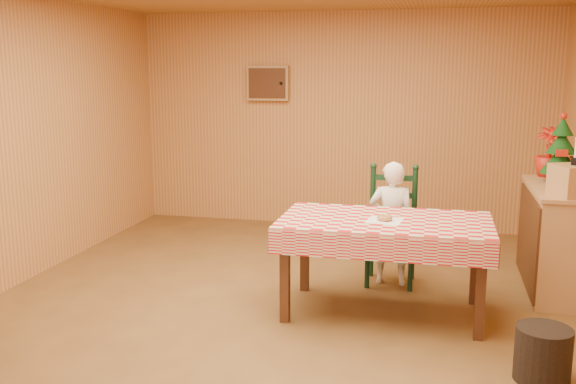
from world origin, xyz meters
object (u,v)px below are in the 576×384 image
(crate, at_px, (574,181))
(ladder_chair, at_px, (392,228))
(christmas_tree, at_px, (561,151))
(dining_table, at_px, (385,229))
(shelf_unit, at_px, (558,239))
(storage_bin, at_px, (543,354))
(seated_child, at_px, (391,223))

(crate, bearing_deg, ladder_chair, 167.85)
(ladder_chair, height_order, christmas_tree, christmas_tree)
(dining_table, height_order, christmas_tree, christmas_tree)
(dining_table, bearing_deg, shelf_unit, 31.39)
(dining_table, bearing_deg, crate, 18.24)
(dining_table, xyz_separation_m, storage_bin, (1.08, -0.92, -0.51))
(dining_table, distance_m, storage_bin, 1.51)
(dining_table, xyz_separation_m, christmas_tree, (1.44, 1.13, 0.52))
(dining_table, bearing_deg, seated_child, 90.00)
(ladder_chair, relative_size, seated_child, 0.96)
(dining_table, relative_size, ladder_chair, 1.53)
(seated_child, bearing_deg, ladder_chair, -90.00)
(storage_bin, bearing_deg, shelf_unit, 78.66)
(seated_child, distance_m, storage_bin, 2.01)
(dining_table, height_order, seated_child, seated_child)
(crate, bearing_deg, dining_table, -161.76)
(crate, bearing_deg, seated_child, 170.02)
(crate, bearing_deg, christmas_tree, 90.00)
(ladder_chair, xyz_separation_m, seated_child, (-0.00, -0.06, 0.06))
(seated_child, distance_m, shelf_unit, 1.45)
(crate, bearing_deg, storage_bin, -104.80)
(seated_child, relative_size, crate, 3.75)
(dining_table, height_order, storage_bin, dining_table)
(crate, distance_m, christmas_tree, 0.67)
(shelf_unit, bearing_deg, crate, -88.77)
(ladder_chair, distance_m, seated_child, 0.08)
(dining_table, relative_size, crate, 5.52)
(shelf_unit, relative_size, crate, 4.13)
(storage_bin, bearing_deg, seated_child, 123.11)
(christmas_tree, bearing_deg, seated_child, -164.68)
(dining_table, distance_m, crate, 1.56)
(ladder_chair, distance_m, crate, 1.58)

